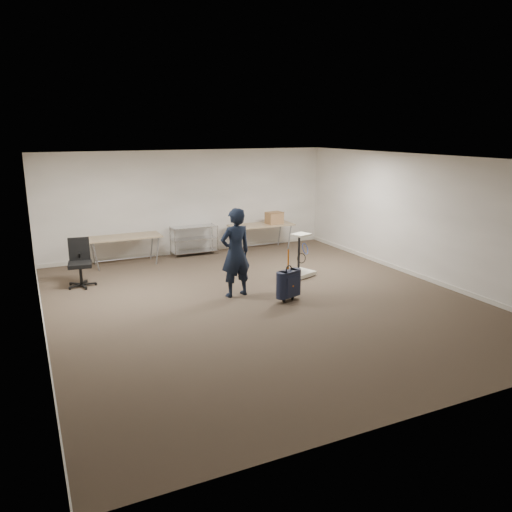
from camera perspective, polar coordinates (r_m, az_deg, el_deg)
ground at (r=9.98m, az=0.59°, el=-5.17°), size 9.00×9.00×0.00m
room_shell at (r=11.16m, az=-2.49°, el=-2.79°), size 8.00×9.00×9.00m
folding_table_left at (r=12.89m, az=-14.82°, el=1.96°), size 1.80×0.75×0.73m
folding_table_right at (r=14.04m, az=0.60°, el=3.42°), size 1.80×0.75×0.73m
wire_shelf at (r=13.62m, az=-7.09°, el=1.96°), size 1.22×0.47×0.80m
person at (r=10.05m, az=-2.36°, el=0.38°), size 0.71×0.52×1.82m
suitcase at (r=9.90m, az=3.74°, el=-3.18°), size 0.43×0.32×1.05m
office_chair at (r=11.49m, az=-19.40°, el=-1.73°), size 0.63×0.63×1.04m
equipment_cart at (r=11.65m, az=5.10°, el=-1.00°), size 0.69×0.69×1.00m
cardboard_box at (r=14.13m, az=2.10°, el=4.38°), size 0.47×0.38×0.33m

